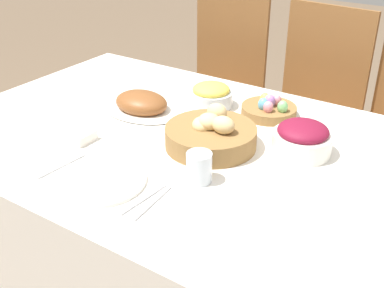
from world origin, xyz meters
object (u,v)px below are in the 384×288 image
(chair_far_left, at_px, (218,90))
(pineapple_bowl, at_px, (211,95))
(butter_dish, at_px, (74,134))
(beet_salad_bowl, at_px, (302,139))
(drinking_cup, at_px, (199,167))
(spoon, at_px, (153,203))
(fork, at_px, (62,166))
(chair_far_center, at_px, (309,111))
(dinner_plate, at_px, (100,181))
(ham_platter, at_px, (142,104))
(knife, at_px, (144,199))
(bread_basket, at_px, (211,134))
(egg_basket, at_px, (269,109))

(chair_far_left, distance_m, pineapple_bowl, 0.75)
(butter_dish, bearing_deg, beet_salad_bowl, 26.06)
(drinking_cup, bearing_deg, spoon, -104.42)
(fork, xyz_separation_m, spoon, (0.34, 0.00, 0.00))
(pineapple_bowl, xyz_separation_m, spoon, (0.21, -0.62, -0.04))
(chair_far_center, bearing_deg, chair_far_left, -174.01)
(chair_far_center, xyz_separation_m, dinner_plate, (-0.15, -1.24, 0.22))
(ham_platter, distance_m, pineapple_bowl, 0.26)
(ham_platter, relative_size, dinner_plate, 1.23)
(knife, bearing_deg, butter_dish, 164.39)
(ham_platter, bearing_deg, bread_basket, -14.20)
(bread_basket, xyz_separation_m, drinking_cup, (0.08, -0.20, 0.00))
(chair_far_center, xyz_separation_m, beet_salad_bowl, (0.25, -0.77, 0.26))
(chair_far_center, height_order, fork, chair_far_center)
(egg_basket, relative_size, pineapple_bowl, 1.21)
(ham_platter, height_order, knife, ham_platter)
(bread_basket, xyz_separation_m, beet_salad_bowl, (0.25, 0.12, 0.01))
(beet_salad_bowl, xyz_separation_m, knife, (-0.25, -0.47, -0.05))
(knife, bearing_deg, chair_far_center, 94.62)
(chair_far_center, relative_size, beet_salad_bowl, 5.47)
(spoon, height_order, butter_dish, butter_dish)
(egg_basket, xyz_separation_m, pineapple_bowl, (-0.22, -0.04, 0.02))
(knife, bearing_deg, beet_salad_bowl, 66.92)
(egg_basket, xyz_separation_m, dinner_plate, (-0.20, -0.67, -0.02))
(dinner_plate, distance_m, butter_dish, 0.30)
(ham_platter, xyz_separation_m, beet_salad_bowl, (0.61, 0.03, 0.02))
(chair_far_left, height_order, butter_dish, chair_far_left)
(ham_platter, bearing_deg, chair_far_center, 65.57)
(bread_basket, distance_m, butter_dish, 0.45)
(knife, xyz_separation_m, spoon, (0.03, 0.00, 0.00))
(beet_salad_bowl, distance_m, pineapple_bowl, 0.45)
(chair_far_left, height_order, drinking_cup, chair_far_left)
(chair_far_left, distance_m, drinking_cup, 1.25)
(pineapple_bowl, height_order, drinking_cup, pineapple_bowl)
(fork, bearing_deg, ham_platter, 101.73)
(pineapple_bowl, relative_size, spoon, 0.95)
(ham_platter, distance_m, spoon, 0.59)
(ham_platter, height_order, butter_dish, ham_platter)
(pineapple_bowl, relative_size, knife, 0.95)
(chair_far_center, distance_m, beet_salad_bowl, 0.85)
(chair_far_left, xyz_separation_m, bread_basket, (0.50, -0.89, 0.25))
(egg_basket, height_order, beet_salad_bowl, beet_salad_bowl)
(chair_far_center, bearing_deg, drinking_cup, -80.08)
(fork, relative_size, knife, 1.00)
(beet_salad_bowl, height_order, pineapple_bowl, beet_salad_bowl)
(pineapple_bowl, relative_size, dinner_plate, 0.63)
(chair_far_left, height_order, fork, chair_far_left)
(ham_platter, bearing_deg, chair_far_left, 100.30)
(ham_platter, height_order, beet_salad_bowl, beet_salad_bowl)
(dinner_plate, bearing_deg, drinking_cup, 35.33)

